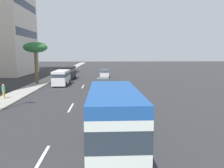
# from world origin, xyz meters

# --- Properties ---
(ground_plane) EXTENTS (198.00, 198.00, 0.00)m
(ground_plane) POSITION_xyz_m (31.50, 0.00, 0.00)
(ground_plane) COLOR #2D2D30
(sidewalk_right) EXTENTS (162.00, 2.70, 0.15)m
(sidewalk_right) POSITION_xyz_m (31.50, 7.20, 0.07)
(sidewalk_right) COLOR #9E9B93
(sidewalk_right) RESTS_ON ground_plane
(lane_stripe_near) EXTENTS (3.20, 0.16, 0.01)m
(lane_stripe_near) POSITION_xyz_m (5.30, 0.00, 0.01)
(lane_stripe_near) COLOR silver
(lane_stripe_near) RESTS_ON ground_plane
(lane_stripe_mid) EXTENTS (3.20, 0.16, 0.01)m
(lane_stripe_mid) POSITION_xyz_m (15.10, 0.00, 0.01)
(lane_stripe_mid) COLOR silver
(lane_stripe_mid) RESTS_ON ground_plane
(lane_stripe_far) EXTENTS (3.20, 0.16, 0.01)m
(lane_stripe_far) POSITION_xyz_m (27.65, 0.00, 0.01)
(lane_stripe_far) COLOR silver
(lane_stripe_far) RESTS_ON ground_plane
(car_lead) EXTENTS (4.18, 1.81, 1.62)m
(car_lead) POSITION_xyz_m (12.69, -3.28, 0.77)
(car_lead) COLOR silver
(car_lead) RESTS_ON ground_plane
(minibus_second) EXTENTS (6.37, 2.43, 3.22)m
(minibus_second) POSITION_xyz_m (5.76, -3.42, 1.76)
(minibus_second) COLOR silver
(minibus_second) RESTS_ON ground_plane
(van_third) EXTENTS (5.36, 2.08, 2.45)m
(van_third) POSITION_xyz_m (37.24, 3.49, 1.40)
(van_third) COLOR black
(van_third) RESTS_ON ground_plane
(car_fourth) EXTENTS (4.39, 1.88, 1.66)m
(car_fourth) POSITION_xyz_m (40.06, -3.36, 0.78)
(car_fourth) COLOR silver
(car_fourth) RESTS_ON ground_plane
(car_fifth) EXTENTS (4.02, 1.85, 1.55)m
(car_fifth) POSITION_xyz_m (25.36, -2.96, 0.73)
(car_fifth) COLOR silver
(car_fifth) RESTS_ON ground_plane
(van_sixth) EXTENTS (5.36, 2.13, 2.29)m
(van_sixth) POSITION_xyz_m (29.26, 3.46, 1.32)
(van_sixth) COLOR silver
(van_sixth) RESTS_ON ground_plane
(pedestrian_near_lamp) EXTENTS (0.33, 0.23, 1.55)m
(pedestrian_near_lamp) POSITION_xyz_m (18.70, 7.59, 0.99)
(pedestrian_near_lamp) COLOR gold
(pedestrian_near_lamp) RESTS_ON sidewalk_right
(palm_tree) EXTENTS (3.68, 3.68, 6.57)m
(palm_tree) POSITION_xyz_m (30.54, 7.62, 5.71)
(palm_tree) COLOR brown
(palm_tree) RESTS_ON sidewalk_right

